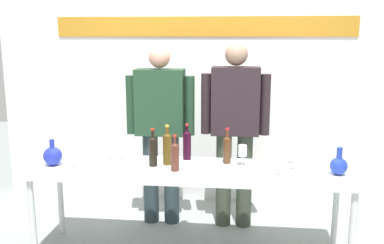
{
  "coord_description": "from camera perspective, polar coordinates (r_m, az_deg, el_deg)",
  "views": [
    {
      "loc": [
        0.36,
        -3.21,
        1.76
      ],
      "look_at": [
        0.0,
        0.15,
        1.07
      ],
      "focal_mm": 40.41,
      "sensor_mm": 36.0,
      "label": 1
    }
  ],
  "objects": [
    {
      "name": "wine_glass_right_3",
      "position": [
        3.57,
        11.75,
        -3.68
      ],
      "size": [
        0.06,
        0.06,
        0.15
      ],
      "color": "white",
      "rests_on": "display_table"
    },
    {
      "name": "wine_glass_right_2",
      "position": [
        3.57,
        13.18,
        -3.79
      ],
      "size": [
        0.06,
        0.06,
        0.15
      ],
      "color": "white",
      "rests_on": "display_table"
    },
    {
      "name": "wine_bottle_4",
      "position": [
        3.5,
        4.65,
        -3.47
      ],
      "size": [
        0.06,
        0.06,
        0.29
      ],
      "color": "#442714",
      "rests_on": "display_table"
    },
    {
      "name": "wine_bottle_2",
      "position": [
        3.43,
        -5.17,
        -3.7
      ],
      "size": [
        0.07,
        0.07,
        0.31
      ],
      "color": "black",
      "rests_on": "display_table"
    },
    {
      "name": "wine_glass_right_4",
      "position": [
        3.45,
        6.68,
        -3.82
      ],
      "size": [
        0.07,
        0.07,
        0.17
      ],
      "color": "white",
      "rests_on": "display_table"
    },
    {
      "name": "decanter_blue_left",
      "position": [
        3.62,
        -17.9,
        -4.26
      ],
      "size": [
        0.15,
        0.15,
        0.21
      ],
      "color": "#1F2A99",
      "rests_on": "display_table"
    },
    {
      "name": "wine_bottle_3",
      "position": [
        3.3,
        -2.26,
        -4.45
      ],
      "size": [
        0.07,
        0.07,
        0.28
      ],
      "color": "#492419",
      "rests_on": "display_table"
    },
    {
      "name": "display_table",
      "position": [
        3.41,
        -0.27,
        -7.02
      ],
      "size": [
        2.5,
        0.63,
        0.73
      ],
      "color": "silver",
      "rests_on": "ground"
    },
    {
      "name": "wine_glass_left_0",
      "position": [
        3.48,
        -15.75,
        -4.36
      ],
      "size": [
        0.06,
        0.06,
        0.14
      ],
      "color": "white",
      "rests_on": "display_table"
    },
    {
      "name": "back_wall",
      "position": [
        4.5,
        1.54,
        8.24
      ],
      "size": [
        4.33,
        0.11,
        3.0
      ],
      "color": "white",
      "rests_on": "ground"
    },
    {
      "name": "wine_glass_right_1",
      "position": [
        3.24,
        11.67,
        -5.34
      ],
      "size": [
        0.07,
        0.07,
        0.14
      ],
      "color": "white",
      "rests_on": "display_table"
    },
    {
      "name": "wine_glass_left_2",
      "position": [
        3.63,
        -9.29,
        -3.46
      ],
      "size": [
        0.06,
        0.06,
        0.14
      ],
      "color": "white",
      "rests_on": "display_table"
    },
    {
      "name": "wine_glass_left_1",
      "position": [
        3.64,
        -10.78,
        -3.44
      ],
      "size": [
        0.06,
        0.06,
        0.15
      ],
      "color": "white",
      "rests_on": "display_table"
    },
    {
      "name": "wine_glass_right_0",
      "position": [
        3.41,
        13.52,
        -4.55
      ],
      "size": [
        0.07,
        0.07,
        0.14
      ],
      "color": "white",
      "rests_on": "display_table"
    },
    {
      "name": "decanter_blue_right",
      "position": [
        3.4,
        18.79,
        -5.44
      ],
      "size": [
        0.13,
        0.13,
        0.21
      ],
      "color": "#1C329B",
      "rests_on": "display_table"
    },
    {
      "name": "presenter_left",
      "position": [
        3.96,
        -4.19,
        -0.26
      ],
      "size": [
        0.63,
        0.22,
        1.66
      ],
      "color": "#263337",
      "rests_on": "ground"
    },
    {
      "name": "presenter_right",
      "position": [
        3.9,
        5.69,
        -0.22
      ],
      "size": [
        0.61,
        0.22,
        1.69
      ],
      "color": "#343D2F",
      "rests_on": "ground"
    },
    {
      "name": "wine_bottle_0",
      "position": [
        3.59,
        -0.66,
        -2.93
      ],
      "size": [
        0.07,
        0.07,
        0.3
      ],
      "color": "black",
      "rests_on": "display_table"
    },
    {
      "name": "wine_bottle_1",
      "position": [
        3.46,
        -3.28,
        -3.36
      ],
      "size": [
        0.07,
        0.07,
        0.32
      ],
      "color": "#4B360E",
      "rests_on": "display_table"
    }
  ]
}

